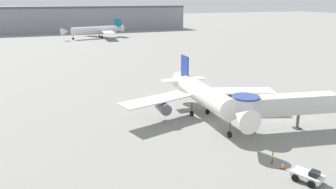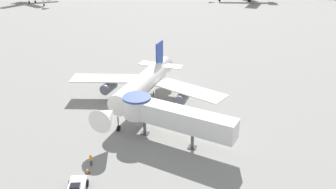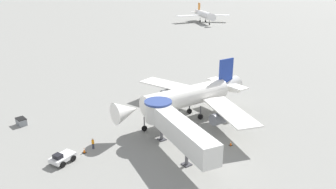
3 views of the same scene
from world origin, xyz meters
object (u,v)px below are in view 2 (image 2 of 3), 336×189
(jet_bridge, at_px, (168,115))
(pushback_tug_white, at_px, (77,187))
(ground_crew_marshaller, at_px, (91,160))
(main_airplane, at_px, (142,85))
(traffic_cone_starboard_wing, at_px, (204,118))
(traffic_cone_apron_front, at_px, (87,171))

(jet_bridge, relative_size, pushback_tug_white, 4.58)
(pushback_tug_white, xyz_separation_m, ground_crew_marshaller, (-0.93, 4.79, 0.23))
(main_airplane, xyz_separation_m, traffic_cone_starboard_wing, (11.14, -1.56, -3.60))
(jet_bridge, distance_m, traffic_cone_apron_front, 12.91)
(pushback_tug_white, relative_size, traffic_cone_apron_front, 4.54)
(jet_bridge, xyz_separation_m, traffic_cone_apron_front, (-7.26, -10.01, -3.72))
(traffic_cone_apron_front, distance_m, traffic_cone_starboard_wing, 20.75)
(main_airplane, relative_size, ground_crew_marshaller, 17.86)
(traffic_cone_apron_front, distance_m, ground_crew_marshaller, 1.63)
(main_airplane, distance_m, jet_bridge, 11.91)
(traffic_cone_starboard_wing, bearing_deg, pushback_tug_white, -116.07)
(main_airplane, distance_m, ground_crew_marshaller, 17.98)
(jet_bridge, distance_m, traffic_cone_starboard_wing, 9.27)
(main_airplane, relative_size, traffic_cone_apron_front, 35.57)
(main_airplane, height_order, ground_crew_marshaller, main_airplane)
(main_airplane, distance_m, pushback_tug_white, 22.77)
(traffic_cone_starboard_wing, bearing_deg, main_airplane, 172.05)
(ground_crew_marshaller, bearing_deg, traffic_cone_starboard_wing, 7.84)
(jet_bridge, height_order, ground_crew_marshaller, jet_bridge)
(jet_bridge, height_order, traffic_cone_apron_front, jet_bridge)
(jet_bridge, height_order, traffic_cone_starboard_wing, jet_bridge)
(main_airplane, distance_m, traffic_cone_starboard_wing, 11.81)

